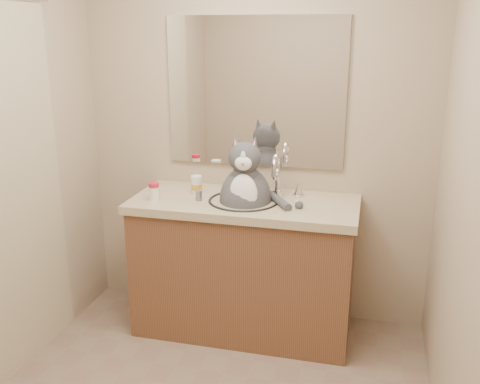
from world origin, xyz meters
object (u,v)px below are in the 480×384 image
Objects in this scene: cat at (246,195)px; pill_bottle_orange at (197,185)px; grey_canister at (199,195)px; pill_bottle_redcap at (154,191)px.

cat reaches higher than pill_bottle_orange.
pill_bottle_orange is 0.13m from grey_canister.
pill_bottle_orange is at bearing 160.53° from cat.
cat is at bearing 11.37° from pill_bottle_redcap.
cat is 5.88× the size of pill_bottle_redcap.
cat is 10.18× the size of grey_canister.
grey_canister is (0.26, 0.06, -0.02)m from pill_bottle_redcap.
cat is at bearing 10.15° from grey_canister.
pill_bottle_orange reaches higher than pill_bottle_redcap.
pill_bottle_redcap is 0.27m from pill_bottle_orange.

